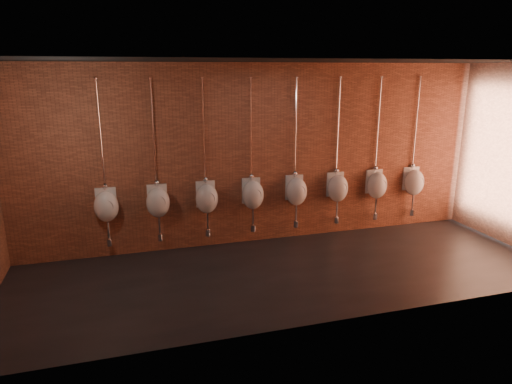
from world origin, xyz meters
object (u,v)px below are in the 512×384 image
urinal_4 (296,191)px  urinal_5 (338,188)px  urinal_2 (207,198)px  urinal_6 (377,184)px  urinal_7 (414,182)px  urinal_3 (253,194)px  urinal_0 (106,205)px  urinal_1 (158,201)px

urinal_4 → urinal_5: same height
urinal_2 → urinal_5: same height
urinal_6 → urinal_7: bearing=0.0°
urinal_3 → urinal_5: 1.66m
urinal_2 → urinal_3: same height
urinal_6 → urinal_5: bearing=180.0°
urinal_2 → urinal_5: size_ratio=1.00×
urinal_2 → urinal_7: (4.15, 0.00, 0.00)m
urinal_0 → urinal_2: bearing=0.0°
urinal_2 → urinal_7: 4.15m
urinal_5 → urinal_0: bearing=180.0°
urinal_4 → urinal_7: same height
urinal_1 → urinal_0: bearing=180.0°
urinal_3 → urinal_0: bearing=180.0°
urinal_2 → urinal_4: 1.66m
urinal_3 → urinal_4: bearing=0.0°
urinal_0 → urinal_4: same height
urinal_5 → urinal_6: (0.83, 0.00, 0.00)m
urinal_1 → urinal_5: same height
urinal_1 → urinal_6: (4.15, 0.00, 0.00)m
urinal_4 → urinal_6: size_ratio=1.00×
urinal_2 → urinal_6: size_ratio=1.00×
urinal_5 → urinal_7: bearing=0.0°
urinal_0 → urinal_6: (4.98, 0.00, 0.00)m
urinal_0 → urinal_2: same height
urinal_1 → urinal_3: bearing=0.0°
urinal_2 → urinal_5: 2.49m
urinal_7 → urinal_5: bearing=180.0°
urinal_4 → urinal_0: bearing=180.0°
urinal_4 → urinal_6: (1.66, 0.00, 0.00)m
urinal_0 → urinal_1: same height
urinal_4 → urinal_2: bearing=180.0°
urinal_0 → urinal_3: bearing=0.0°
urinal_3 → urinal_5: bearing=0.0°
urinal_0 → urinal_4: bearing=0.0°
urinal_3 → urinal_7: bearing=0.0°
urinal_0 → urinal_1: (0.83, 0.00, 0.00)m
urinal_2 → urinal_0: bearing=180.0°
urinal_2 → urinal_7: same height
urinal_2 → urinal_6: (3.32, 0.00, 0.00)m
urinal_0 → urinal_3: size_ratio=1.00×
urinal_2 → urinal_5: bearing=0.0°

